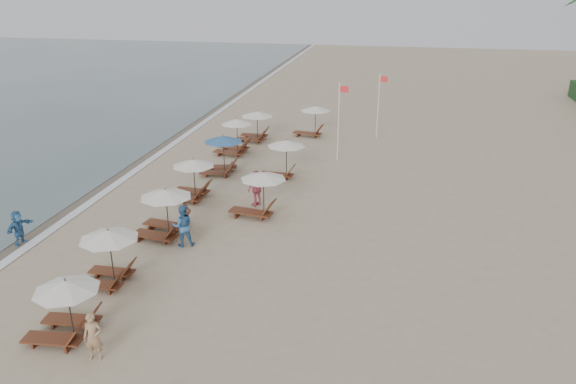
% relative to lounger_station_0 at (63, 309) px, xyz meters
% --- Properties ---
extents(ground, '(160.00, 160.00, 0.00)m').
position_rel_lounger_station_0_xyz_m(ground, '(5.86, 4.40, -1.02)').
color(ground, tan).
rests_on(ground, ground).
extents(wet_sand_band, '(3.20, 140.00, 0.01)m').
position_rel_lounger_station_0_xyz_m(wet_sand_band, '(-6.64, 14.40, -1.02)').
color(wet_sand_band, '#6B5E4C').
rests_on(wet_sand_band, ground).
extents(foam_line, '(0.50, 140.00, 0.02)m').
position_rel_lounger_station_0_xyz_m(foam_line, '(-5.34, 14.40, -1.01)').
color(foam_line, white).
rests_on(foam_line, ground).
extents(lounger_station_0, '(2.49, 2.10, 2.09)m').
position_rel_lounger_station_0_xyz_m(lounger_station_0, '(0.00, 0.00, 0.00)').
color(lounger_station_0, brown).
rests_on(lounger_station_0, ground).
extents(lounger_station_1, '(2.42, 2.21, 2.26)m').
position_rel_lounger_station_0_xyz_m(lounger_station_1, '(-0.29, 3.34, 0.18)').
color(lounger_station_1, brown).
rests_on(lounger_station_1, ground).
extents(lounger_station_2, '(2.73, 2.31, 2.25)m').
position_rel_lounger_station_0_xyz_m(lounger_station_2, '(0.01, 7.70, 0.07)').
color(lounger_station_2, brown).
rests_on(lounger_station_2, ground).
extents(lounger_station_3, '(2.53, 2.20, 2.19)m').
position_rel_lounger_station_0_xyz_m(lounger_station_3, '(-0.37, 12.20, 0.07)').
color(lounger_station_3, brown).
rests_on(lounger_station_3, ground).
extents(lounger_station_4, '(2.60, 2.30, 2.34)m').
position_rel_lounger_station_0_xyz_m(lounger_station_4, '(-0.07, 16.33, 0.18)').
color(lounger_station_4, brown).
rests_on(lounger_station_4, ground).
extents(lounger_station_5, '(2.57, 2.12, 2.37)m').
position_rel_lounger_station_0_xyz_m(lounger_station_5, '(-0.51, 20.35, 0.03)').
color(lounger_station_5, brown).
rests_on(lounger_station_5, ground).
extents(lounger_station_6, '(2.60, 2.29, 2.15)m').
position_rel_lounger_station_0_xyz_m(lounger_station_6, '(0.04, 23.65, 0.07)').
color(lounger_station_6, brown).
rests_on(lounger_station_6, ground).
extents(inland_station_0, '(2.87, 2.24, 2.22)m').
position_rel_lounger_station_0_xyz_m(inland_station_0, '(3.63, 10.67, 0.26)').
color(inland_station_0, brown).
rests_on(inland_station_0, ground).
extents(inland_station_1, '(2.64, 2.24, 2.22)m').
position_rel_lounger_station_0_xyz_m(inland_station_1, '(3.66, 16.43, 0.38)').
color(inland_station_1, brown).
rests_on(inland_station_1, ground).
extents(inland_station_2, '(2.80, 2.24, 2.22)m').
position_rel_lounger_station_0_xyz_m(inland_station_2, '(3.84, 25.67, 0.30)').
color(inland_station_2, brown).
rests_on(inland_station_2, ground).
extents(beachgoer_near, '(0.65, 0.49, 1.61)m').
position_rel_lounger_station_0_xyz_m(beachgoer_near, '(1.52, -0.87, -0.22)').
color(beachgoer_near, tan).
rests_on(beachgoer_near, ground).
extents(beachgoer_mid_a, '(1.13, 1.02, 1.89)m').
position_rel_lounger_station_0_xyz_m(beachgoer_mid_a, '(1.28, 6.96, -0.08)').
color(beachgoer_mid_a, teal).
rests_on(beachgoer_mid_a, ground).
extents(beachgoer_mid_b, '(0.65, 1.02, 1.50)m').
position_rel_lounger_station_0_xyz_m(beachgoer_mid_b, '(0.66, 8.97, -0.27)').
color(beachgoer_mid_b, brown).
rests_on(beachgoer_mid_b, ground).
extents(beachgoer_far_a, '(1.04, 1.17, 1.90)m').
position_rel_lounger_station_0_xyz_m(beachgoer_far_a, '(3.27, 11.99, -0.07)').
color(beachgoer_far_a, '#CA5165').
rests_on(beachgoer_far_a, ground).
extents(waterline_walker, '(0.66, 1.51, 1.57)m').
position_rel_lounger_station_0_xyz_m(waterline_walker, '(-5.78, 5.64, -0.24)').
color(waterline_walker, teal).
rests_on(waterline_walker, ground).
extents(flag_pole_near, '(0.60, 0.08, 4.95)m').
position_rel_lounger_station_0_xyz_m(flag_pole_near, '(6.42, 20.42, 1.70)').
color(flag_pole_near, silver).
rests_on(flag_pole_near, ground).
extents(flag_pole_far, '(0.59, 0.08, 4.65)m').
position_rel_lounger_station_0_xyz_m(flag_pole_far, '(8.60, 26.34, 1.55)').
color(flag_pole_far, silver).
rests_on(flag_pole_far, ground).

